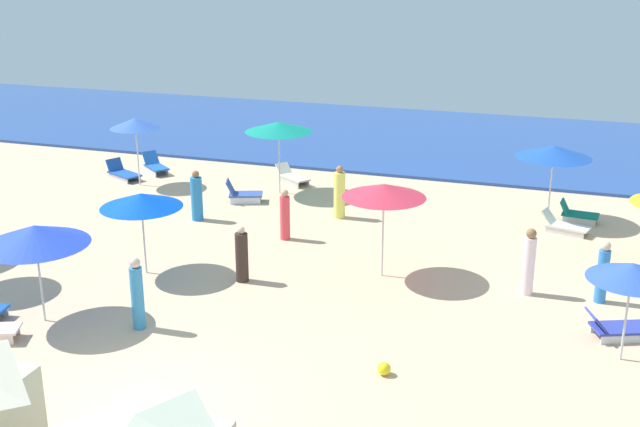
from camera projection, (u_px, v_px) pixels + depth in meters
ground_plane at (141, 414)px, 14.84m from camera, size 60.00×60.00×0.00m
ocean at (411, 138)px, 36.04m from camera, size 60.00×12.79×0.12m
umbrella_1 at (632, 271)px, 16.17m from camera, size 1.82×1.82×2.20m
lounge_chair_1_0 at (616, 328)px, 17.66m from camera, size 1.54×1.13×0.65m
umbrella_2 at (135, 123)px, 28.39m from camera, size 1.82×1.82×2.50m
lounge_chair_2_0 at (155, 166)px, 30.60m from camera, size 1.40×1.27×0.75m
lounge_chair_2_1 at (123, 173)px, 29.84m from camera, size 1.60×1.21×0.68m
umbrella_4 at (554, 152)px, 24.63m from camera, size 2.34×2.34×2.46m
lounge_chair_4_0 at (577, 214)px, 25.16m from camera, size 1.24×0.73×0.67m
lounge_chair_4_1 at (564, 225)px, 24.21m from camera, size 1.53×0.92×0.65m
umbrella_5 at (279, 127)px, 27.44m from camera, size 2.36×2.36×2.57m
lounge_chair_5_0 at (292, 177)px, 29.27m from camera, size 1.56×1.30×0.64m
lounge_chair_5_1 at (243, 194)px, 27.08m from camera, size 1.36×1.02×0.79m
umbrella_6 at (35, 235)px, 17.88m from camera, size 2.44×2.44×2.36m
umbrella_7 at (141, 200)px, 20.64m from camera, size 2.16×2.16×2.23m
umbrella_8 at (384, 191)px, 20.35m from camera, size 2.19×2.19×2.54m
beachgoer_0 at (603, 273)px, 19.29m from camera, size 0.33×0.33×1.59m
beachgoer_1 at (340, 194)px, 25.38m from camera, size 0.52×0.52×1.73m
beachgoer_2 at (242, 256)px, 20.54m from camera, size 0.44×0.44×1.51m
beachgoer_3 at (197, 197)px, 25.18m from camera, size 0.44×0.44×1.63m
beachgoer_5 at (285, 216)px, 23.51m from camera, size 0.34×0.34×1.54m
beachgoer_6 at (137, 294)px, 17.92m from camera, size 0.38×0.38×1.74m
beachgoer_7 at (529, 263)px, 19.72m from camera, size 0.37×0.37×1.74m
beach_ball_0 at (384, 369)px, 16.16m from camera, size 0.28×0.28×0.28m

